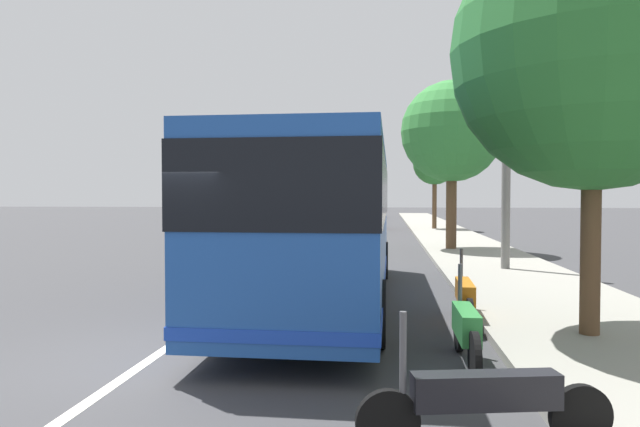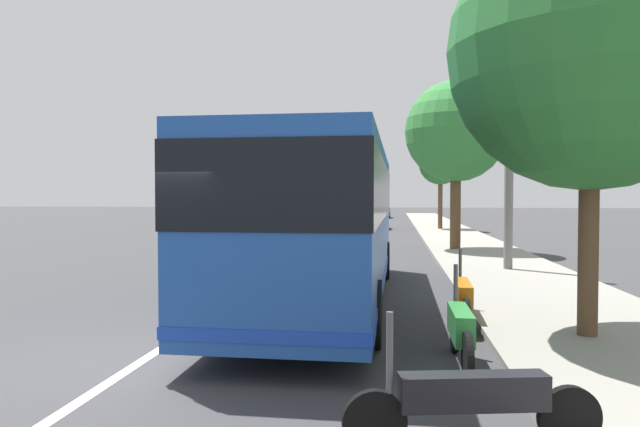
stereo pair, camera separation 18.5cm
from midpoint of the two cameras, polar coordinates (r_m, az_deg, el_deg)
ground_plane at (r=8.30m, az=-16.41°, el=-13.81°), size 220.00×220.00×0.00m
sidewalk_curb at (r=17.73m, az=18.25°, el=-5.31°), size 110.00×3.60×0.14m
lane_divider_line at (r=17.75m, az=-3.08°, el=-5.44°), size 110.00×0.16×0.01m
coach_bus at (r=11.76m, az=0.88°, el=-0.05°), size 10.86×2.66×3.15m
motorcycle_far_end at (r=5.30m, az=16.16°, el=-17.77°), size 0.51×2.25×1.23m
motorcycle_mid_row at (r=7.67m, az=14.75°, el=-11.42°), size 2.12×0.24×1.27m
motorcycle_by_tree at (r=10.22m, az=14.82°, el=-8.16°), size 2.33×0.29×1.25m
car_side_street at (r=32.44m, az=-2.62°, el=-0.95°), size 4.21×2.13×1.47m
car_oncoming at (r=38.93m, az=5.40°, el=-0.45°), size 4.50×1.93×1.58m
car_ahead_same_lane at (r=48.09m, az=1.18°, el=-0.08°), size 4.55×1.91×1.53m
car_behind_bus at (r=59.16m, az=6.28°, el=0.25°), size 4.47×1.96×1.50m
roadside_tree_near_camera at (r=9.56m, az=26.33°, el=14.67°), size 4.20×4.20×6.49m
roadside_tree_mid_block at (r=23.17m, az=13.85°, el=8.05°), size 4.03×4.03×6.83m
roadside_tree_far_block at (r=37.44m, az=12.27°, el=4.98°), size 2.82×2.82×5.82m
utility_pole at (r=17.04m, az=18.92°, el=5.05°), size 0.25×0.25×6.47m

